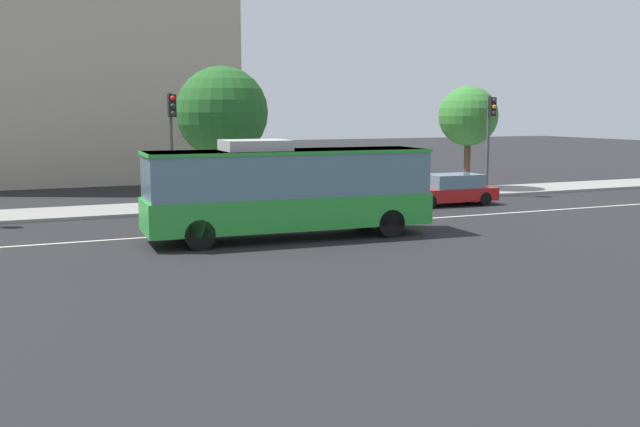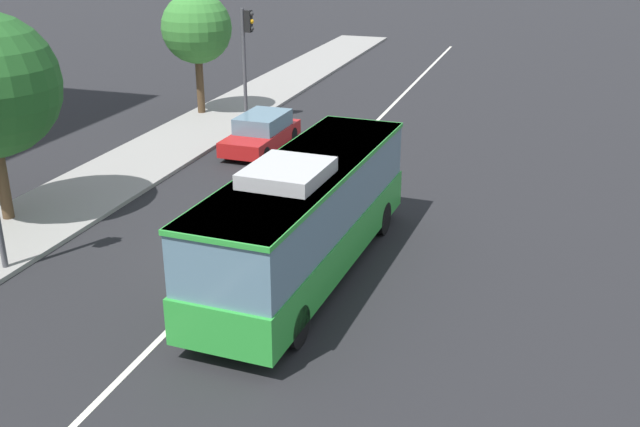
# 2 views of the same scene
# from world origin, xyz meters

# --- Properties ---
(ground_plane) EXTENTS (160.00, 160.00, 0.00)m
(ground_plane) POSITION_xyz_m (0.00, 0.00, 0.00)
(ground_plane) COLOR black
(sidewalk_kerb) EXTENTS (80.00, 3.70, 0.14)m
(sidewalk_kerb) POSITION_xyz_m (0.00, 7.20, 0.07)
(sidewalk_kerb) COLOR gray
(sidewalk_kerb) RESTS_ON ground_plane
(lane_centre_line) EXTENTS (76.00, 0.16, 0.01)m
(lane_centre_line) POSITION_xyz_m (0.00, 0.00, 0.01)
(lane_centre_line) COLOR silver
(lane_centre_line) RESTS_ON ground_plane
(transit_bus) EXTENTS (10.11, 2.97, 3.46)m
(transit_bus) POSITION_xyz_m (-0.91, -2.11, 1.81)
(transit_bus) COLOR green
(transit_bus) RESTS_ON ground_plane
(sedan_red_ahead) EXTENTS (4.54, 1.90, 1.46)m
(sedan_red_ahead) POSITION_xyz_m (9.45, 3.43, 0.72)
(sedan_red_ahead) COLOR #B21919
(sedan_red_ahead) RESTS_ON ground_plane
(traffic_light_near_corner) EXTENTS (0.33, 0.62, 5.20)m
(traffic_light_near_corner) POSITION_xyz_m (13.27, 5.64, 3.56)
(traffic_light_near_corner) COLOR #47474C
(traffic_light_near_corner) RESTS_ON ground_plane
(street_tree_kerbside_right) EXTENTS (3.29, 3.29, 5.81)m
(street_tree_kerbside_right) POSITION_xyz_m (13.83, 8.39, 4.13)
(street_tree_kerbside_right) COLOR #4C3823
(street_tree_kerbside_right) RESTS_ON ground_plane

